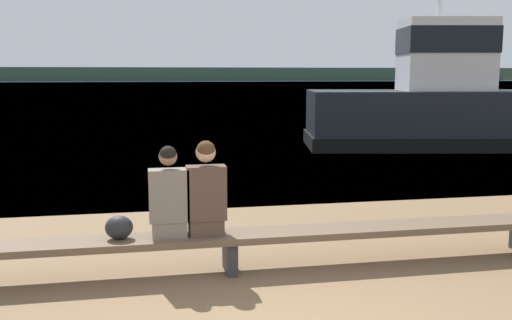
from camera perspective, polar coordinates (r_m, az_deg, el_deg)
water_surface at (r=129.06m, az=-10.66°, el=7.49°), size 240.00×240.00×0.00m
far_shoreline at (r=183.81m, az=-10.82°, el=8.43°), size 600.00×12.00×4.18m
bench_main at (r=6.36m, az=-2.63°, el=-7.98°), size 7.91×0.48×0.43m
person_left at (r=6.18m, az=-8.71°, el=-3.81°), size 0.42×0.38×1.00m
person_right at (r=6.20m, az=-5.02°, el=-3.36°), size 0.42×0.39×1.04m
shopping_bag at (r=6.27m, az=-13.54°, el=-6.57°), size 0.29×0.24×0.25m
tugboat_red at (r=17.86m, az=17.35°, el=5.04°), size 7.77×4.26×6.06m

